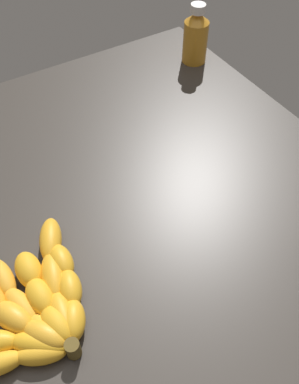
# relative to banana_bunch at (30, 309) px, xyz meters

# --- Properties ---
(ground_plane) EXTENTS (0.90, 0.78, 0.04)m
(ground_plane) POSITION_rel_banana_bunch_xyz_m (-0.11, 0.24, -0.04)
(ground_plane) COLOR #38332D
(banana_bunch) EXTENTS (0.23, 0.26, 0.04)m
(banana_bunch) POSITION_rel_banana_bunch_xyz_m (0.00, 0.00, 0.00)
(banana_bunch) COLOR gold
(banana_bunch) RESTS_ON ground_plane
(honey_bottle) EXTENTS (0.06, 0.06, 0.14)m
(honey_bottle) POSITION_rel_banana_bunch_xyz_m (-0.41, 0.56, 0.05)
(honey_bottle) COLOR orange
(honey_bottle) RESTS_ON ground_plane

